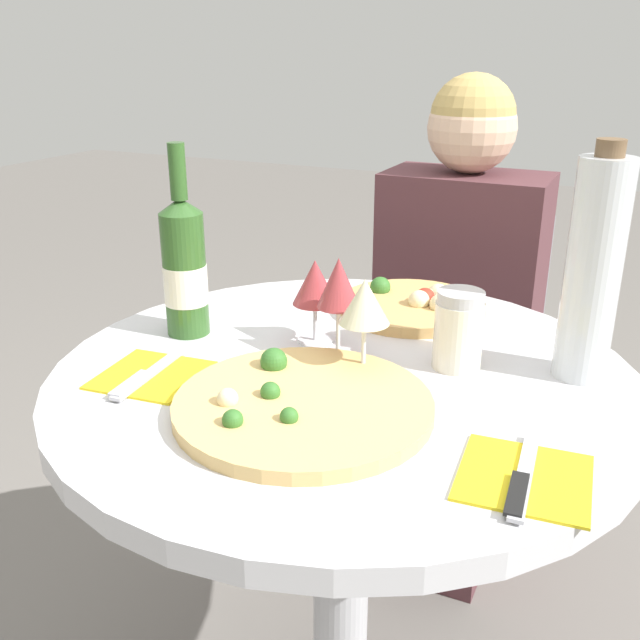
# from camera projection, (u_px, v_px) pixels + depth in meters

# --- Properties ---
(dining_table) EXTENTS (0.91, 0.91, 0.76)m
(dining_table) POSITION_uv_depth(u_px,v_px,m) (343.00, 447.00, 1.17)
(dining_table) COLOR #B2B2B7
(dining_table) RESTS_ON ground_plane
(chair_behind_diner) EXTENTS (0.38, 0.38, 0.82)m
(chair_behind_diner) POSITION_uv_depth(u_px,v_px,m) (459.00, 370.00, 1.94)
(chair_behind_diner) COLOR slate
(chair_behind_diner) RESTS_ON ground_plane
(seated_diner) EXTENTS (0.39, 0.46, 1.18)m
(seated_diner) POSITION_uv_depth(u_px,v_px,m) (448.00, 343.00, 1.78)
(seated_diner) COLOR #512D33
(seated_diner) RESTS_ON ground_plane
(pizza_large) EXTENTS (0.36, 0.36, 0.05)m
(pizza_large) POSITION_uv_depth(u_px,v_px,m) (301.00, 404.00, 0.98)
(pizza_large) COLOR #DBB26B
(pizza_large) RESTS_ON dining_table
(pizza_small_far) EXTENTS (0.28, 0.28, 0.05)m
(pizza_small_far) POSITION_uv_depth(u_px,v_px,m) (414.00, 305.00, 1.35)
(pizza_small_far) COLOR tan
(pizza_small_far) RESTS_ON dining_table
(wine_bottle) EXTENTS (0.08, 0.08, 0.33)m
(wine_bottle) POSITION_uv_depth(u_px,v_px,m) (184.00, 267.00, 1.21)
(wine_bottle) COLOR #2D5623
(wine_bottle) RESTS_ON dining_table
(tall_carafe) EXTENTS (0.08, 0.08, 0.35)m
(tall_carafe) POSITION_uv_depth(u_px,v_px,m) (593.00, 270.00, 1.03)
(tall_carafe) COLOR silver
(tall_carafe) RESTS_ON dining_table
(sugar_shaker) EXTENTS (0.08, 0.08, 0.13)m
(sugar_shaker) POSITION_uv_depth(u_px,v_px,m) (458.00, 330.00, 1.10)
(sugar_shaker) COLOR silver
(sugar_shaker) RESTS_ON dining_table
(wine_glass_center) EXTENTS (0.07, 0.07, 0.17)m
(wine_glass_center) POSITION_uv_depth(u_px,v_px,m) (338.00, 285.00, 1.11)
(wine_glass_center) COLOR silver
(wine_glass_center) RESTS_ON dining_table
(wine_glass_back_left) EXTENTS (0.08, 0.08, 0.14)m
(wine_glass_back_left) POSITION_uv_depth(u_px,v_px,m) (315.00, 284.00, 1.18)
(wine_glass_back_left) COLOR silver
(wine_glass_back_left) RESTS_ON dining_table
(wine_glass_front_right) EXTENTS (0.08, 0.08, 0.15)m
(wine_glass_front_right) POSITION_uv_depth(u_px,v_px,m) (365.00, 304.00, 1.05)
(wine_glass_front_right) COLOR silver
(wine_glass_front_right) RESTS_ON dining_table
(place_setting_left) EXTENTS (0.16, 0.19, 0.01)m
(place_setting_left) POSITION_uv_depth(u_px,v_px,m) (150.00, 375.00, 1.09)
(place_setting_left) COLOR yellow
(place_setting_left) RESTS_ON dining_table
(place_setting_right) EXTENTS (0.16, 0.19, 0.01)m
(place_setting_right) POSITION_uv_depth(u_px,v_px,m) (524.00, 478.00, 0.83)
(place_setting_right) COLOR yellow
(place_setting_right) RESTS_ON dining_table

